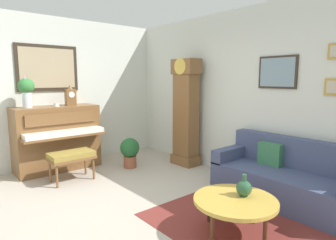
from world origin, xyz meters
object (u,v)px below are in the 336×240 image
Objects in this scene: coffee_table at (235,201)px; potted_plant at (130,151)px; grandfather_clock at (186,115)px; flower_vase at (26,89)px; mantel_clock at (70,96)px; couch at (286,179)px; green_jug at (244,188)px; piano_bench at (71,157)px; piano at (57,138)px; teacup at (56,105)px.

coffee_table is 1.57× the size of potted_plant.
grandfather_clock is at bearing 60.82° from potted_plant.
grandfather_clock is at bearing 62.38° from flower_vase.
grandfather_clock is at bearing 53.13° from mantel_clock.
grandfather_clock reaches higher than couch.
piano_bench is at bearing -163.19° from green_jug.
flower_vase is at bearing -89.87° from piano.
couch is at bearing 28.85° from piano.
couch reaches higher than coffee_table.
grandfather_clock is (1.29, 2.00, 0.37)m from piano.
mantel_clock is (-3.40, -1.59, 1.02)m from couch.
piano reaches higher than coffee_table.
teacup is (-1.25, -2.00, 0.23)m from grandfather_clock.
potted_plant reaches higher than piano_bench.
piano_bench is 1.25× the size of potted_plant.
piano is 6.00× the size of green_jug.
teacup is at bearing 85.01° from flower_vase.
coffee_table is 3.63m from mantel_clock.
grandfather_clock is 3.50× the size of flower_vase.
green_jug is (0.09, -1.10, 0.17)m from couch.
flower_vase reaches higher than potted_plant.
teacup reaches higher than coffee_table.
green_jug is at bearing -6.05° from potted_plant.
coffee_table is (0.08, -1.24, 0.06)m from couch.
flower_vase is (0.00, -0.47, 0.89)m from piano.
grandfather_clock reaches higher than coffee_table.
potted_plant is at bearing 173.95° from green_jug.
grandfather_clock is 2.64m from coffee_table.
potted_plant is at bearing 45.58° from mantel_clock.
potted_plant is (0.77, 1.53, -1.16)m from flower_vase.
mantel_clock reaches higher than teacup.
mantel_clock is 1.49m from potted_plant.
potted_plant is at bearing 89.87° from piano_bench.
flower_vase is at bearing -145.46° from couch.
teacup is (-3.35, -1.87, 0.88)m from couch.
mantel_clock reaches higher than coffee_table.
piano_bench is 0.80× the size of coffee_table.
piano_bench is 1.21× the size of flower_vase.
grandfather_clock is 1.25m from potted_plant.
flower_vase reaches higher than couch.
coffee_table is at bearing 10.46° from teacup.
teacup reaches higher than couch.
green_jug reaches higher than potted_plant.
couch reaches higher than potted_plant.
piano is at bearing -167.51° from green_jug.
flower_vase is (-0.76, -0.42, 1.07)m from piano_bench.
mantel_clock reaches higher than couch.
piano_bench is at bearing -165.82° from coffee_table.
grandfather_clock is 8.46× the size of green_jug.
teacup is 3.60m from green_jug.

